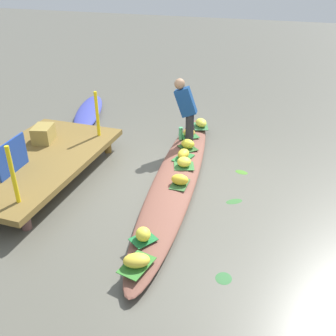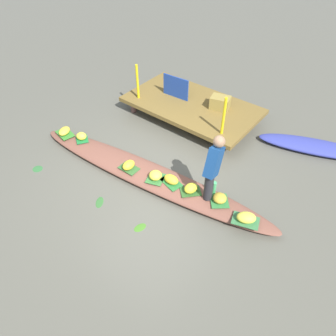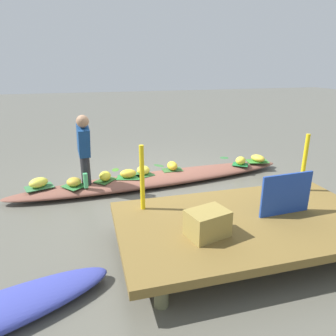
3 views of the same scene
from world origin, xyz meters
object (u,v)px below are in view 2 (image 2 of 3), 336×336
(banana_bunch_4, at_px, (64,131))
(vendor_person, at_px, (213,166))
(vendor_boat, at_px, (147,175))
(market_banner, at_px, (176,87))
(banana_bunch_2, at_px, (171,179))
(banana_bunch_3, at_px, (191,188))
(moored_boat, at_px, (316,147))
(banana_bunch_5, at_px, (155,175))
(produce_crate, at_px, (220,103))
(banana_bunch_6, at_px, (81,136))
(banana_bunch_7, at_px, (220,198))
(banana_bunch_1, at_px, (129,165))
(banana_bunch_0, at_px, (246,218))
(water_bottle, at_px, (214,187))

(banana_bunch_4, xyz_separation_m, vendor_person, (3.55, 0.45, 0.62))
(vendor_boat, height_order, market_banner, market_banner)
(vendor_boat, height_order, banana_bunch_2, banana_bunch_2)
(banana_bunch_4, bearing_deg, banana_bunch_3, 5.33)
(moored_boat, xyz_separation_m, banana_bunch_4, (-4.55, -3.15, 0.16))
(moored_boat, height_order, banana_bunch_3, banana_bunch_3)
(banana_bunch_5, relative_size, produce_crate, 0.55)
(banana_bunch_2, xyz_separation_m, banana_bunch_5, (-0.30, -0.10, 0.00))
(banana_bunch_3, relative_size, market_banner, 0.37)
(banana_bunch_6, xyz_separation_m, banana_bunch_7, (3.31, 0.33, -0.01))
(banana_bunch_4, bearing_deg, banana_bunch_5, 3.71)
(banana_bunch_6, relative_size, banana_bunch_7, 0.90)
(banana_bunch_6, bearing_deg, vendor_boat, 3.74)
(vendor_person, bearing_deg, produce_crate, 118.21)
(moored_boat, xyz_separation_m, banana_bunch_1, (-2.63, -3.10, 0.18))
(banana_bunch_3, relative_size, banana_bunch_4, 0.83)
(banana_bunch_0, distance_m, water_bottle, 0.80)
(banana_bunch_1, distance_m, banana_bunch_5, 0.61)
(banana_bunch_5, relative_size, banana_bunch_7, 0.99)
(banana_bunch_4, distance_m, banana_bunch_7, 3.79)
(banana_bunch_2, bearing_deg, banana_bunch_7, 9.79)
(banana_bunch_7, bearing_deg, banana_bunch_0, -10.11)
(banana_bunch_1, xyz_separation_m, market_banner, (-0.76, 2.50, 0.37))
(banana_bunch_1, distance_m, banana_bunch_2, 0.92)
(moored_boat, distance_m, banana_bunch_4, 5.54)
(vendor_boat, xyz_separation_m, market_banner, (-1.10, 2.34, 0.55))
(banana_bunch_2, xyz_separation_m, banana_bunch_6, (-2.36, -0.16, 0.01))
(vendor_boat, xyz_separation_m, moored_boat, (2.30, 2.94, 0.00))
(banana_bunch_4, xyz_separation_m, market_banner, (1.15, 2.56, 0.38))
(banana_bunch_7, bearing_deg, produce_crate, 122.03)
(banana_bunch_6, distance_m, market_banner, 2.58)
(banana_bunch_4, height_order, banana_bunch_5, banana_bunch_5)
(banana_bunch_2, xyz_separation_m, banana_bunch_3, (0.42, 0.04, 0.01))
(banana_bunch_2, height_order, banana_bunch_4, banana_bunch_2)
(banana_bunch_7, bearing_deg, banana_bunch_4, -173.50)
(produce_crate, bearing_deg, banana_bunch_2, -78.28)
(moored_boat, relative_size, banana_bunch_0, 7.62)
(moored_boat, height_order, banana_bunch_1, banana_bunch_1)
(banana_bunch_7, distance_m, market_banner, 3.40)
(banana_bunch_3, xyz_separation_m, water_bottle, (0.34, 0.24, 0.04))
(vendor_boat, relative_size, banana_bunch_3, 20.56)
(banana_bunch_0, relative_size, banana_bunch_6, 1.44)
(vendor_boat, height_order, banana_bunch_1, banana_bunch_1)
(banana_bunch_3, distance_m, banana_bunch_6, 2.78)
(banana_bunch_6, bearing_deg, produce_crate, 55.79)
(banana_bunch_3, height_order, banana_bunch_5, banana_bunch_3)
(moored_boat, bearing_deg, banana_bunch_2, -140.77)
(banana_bunch_7, bearing_deg, water_bottle, 149.57)
(banana_bunch_2, relative_size, banana_bunch_3, 1.13)
(banana_bunch_3, distance_m, banana_bunch_4, 3.25)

